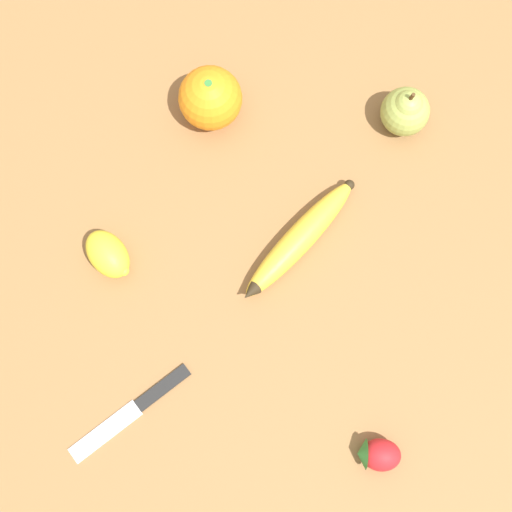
{
  "coord_description": "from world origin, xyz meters",
  "views": [
    {
      "loc": [
        -0.19,
        -0.03,
        0.91
      ],
      "look_at": [
        0.03,
        0.0,
        0.03
      ],
      "focal_mm": 50.0,
      "sensor_mm": 36.0,
      "label": 1
    }
  ],
  "objects": [
    {
      "name": "strawberry",
      "position": [
        -0.19,
        -0.18,
        0.02
      ],
      "size": [
        0.04,
        0.06,
        0.04
      ],
      "rotation": [
        0.0,
        0.0,
        1.68
      ],
      "color": "red",
      "rests_on": "ground_plane"
    },
    {
      "name": "banana",
      "position": [
        0.06,
        -0.05,
        0.02
      ],
      "size": [
        0.19,
        0.14,
        0.04
      ],
      "rotation": [
        0.0,
        0.0,
        2.57
      ],
      "color": "gold",
      "rests_on": "ground_plane"
    },
    {
      "name": "lemon",
      "position": [
        0.0,
        0.19,
        0.02
      ],
      "size": [
        0.08,
        0.08,
        0.05
      ],
      "rotation": [
        0.0,
        0.0,
        3.97
      ],
      "color": "yellow",
      "rests_on": "ground_plane"
    },
    {
      "name": "orange",
      "position": [
        0.23,
        0.09,
        0.04
      ],
      "size": [
        0.09,
        0.09,
        0.09
      ],
      "color": "orange",
      "rests_on": "ground_plane"
    },
    {
      "name": "ground_plane",
      "position": [
        0.0,
        0.0,
        0.0
      ],
      "size": [
        3.0,
        3.0,
        0.0
      ],
      "primitive_type": "plane",
      "color": "olive"
    },
    {
      "name": "pear",
      "position": [
        0.25,
        -0.16,
        0.04
      ],
      "size": [
        0.07,
        0.07,
        0.08
      ],
      "color": "#99A84C",
      "rests_on": "ground_plane"
    },
    {
      "name": "paring_knife",
      "position": [
        -0.18,
        0.12,
        0.0
      ],
      "size": [
        0.14,
        0.13,
        0.01
      ],
      "rotation": [
        0.0,
        0.0,
        0.82
      ],
      "color": "silver",
      "rests_on": "ground_plane"
    }
  ]
}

